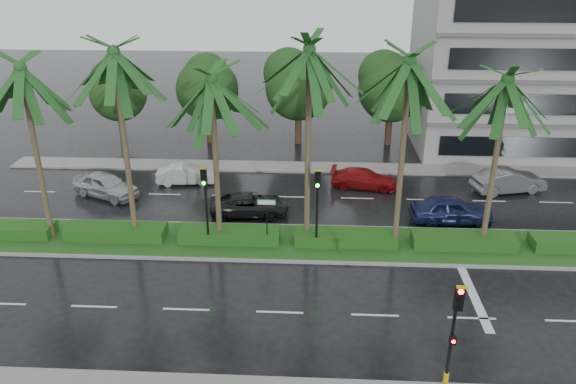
# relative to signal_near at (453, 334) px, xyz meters

# --- Properties ---
(ground) EXTENTS (120.00, 120.00, 0.00)m
(ground) POSITION_rel_signal_near_xyz_m (-6.00, 9.39, -2.50)
(ground) COLOR black
(ground) RESTS_ON ground
(far_sidewalk) EXTENTS (40.00, 2.00, 0.12)m
(far_sidewalk) POSITION_rel_signal_near_xyz_m (-6.00, 21.39, -2.44)
(far_sidewalk) COLOR slate
(far_sidewalk) RESTS_ON ground
(median) EXTENTS (36.00, 4.00, 0.15)m
(median) POSITION_rel_signal_near_xyz_m (-6.00, 10.39, -2.42)
(median) COLOR gray
(median) RESTS_ON ground
(hedge) EXTENTS (35.20, 1.40, 0.60)m
(hedge) POSITION_rel_signal_near_xyz_m (-6.00, 10.39, -2.05)
(hedge) COLOR #154513
(hedge) RESTS_ON median
(lane_markings) EXTENTS (34.00, 13.06, 0.01)m
(lane_markings) POSITION_rel_signal_near_xyz_m (-2.96, 8.96, -2.50)
(lane_markings) COLOR silver
(lane_markings) RESTS_ON ground
(palm_row) EXTENTS (26.30, 4.20, 10.60)m
(palm_row) POSITION_rel_signal_near_xyz_m (-7.25, 10.41, 6.08)
(palm_row) COLOR #453728
(palm_row) RESTS_ON median
(signal_near) EXTENTS (0.34, 0.45, 4.36)m
(signal_near) POSITION_rel_signal_near_xyz_m (0.00, 0.00, 0.00)
(signal_near) COLOR black
(signal_near) RESTS_ON near_sidewalk
(signal_median_left) EXTENTS (0.34, 0.42, 4.36)m
(signal_median_left) POSITION_rel_signal_near_xyz_m (-10.00, 9.69, 0.49)
(signal_median_left) COLOR black
(signal_median_left) RESTS_ON median
(signal_median_right) EXTENTS (0.34, 0.42, 4.36)m
(signal_median_right) POSITION_rel_signal_near_xyz_m (-4.50, 9.69, 0.49)
(signal_median_right) COLOR black
(signal_median_right) RESTS_ON median
(street_sign) EXTENTS (0.95, 0.09, 2.60)m
(street_sign) POSITION_rel_signal_near_xyz_m (-7.00, 9.87, -0.38)
(street_sign) COLOR black
(street_sign) RESTS_ON median
(bg_trees) EXTENTS (32.63, 5.11, 7.37)m
(bg_trees) POSITION_rel_signal_near_xyz_m (-5.04, 26.98, 2.03)
(bg_trees) COLOR #332517
(bg_trees) RESTS_ON ground
(building) EXTENTS (16.00, 10.00, 12.00)m
(building) POSITION_rel_signal_near_xyz_m (11.00, 27.39, 3.50)
(building) COLOR gray
(building) RESTS_ON ground
(car_silver) EXTENTS (3.42, 4.69, 1.48)m
(car_silver) POSITION_rel_signal_near_xyz_m (-17.50, 15.92, -1.76)
(car_silver) COLOR #ACAFB4
(car_silver) RESTS_ON ground
(car_white) EXTENTS (1.76, 3.93, 1.25)m
(car_white) POSITION_rel_signal_near_xyz_m (-13.00, 18.25, -1.88)
(car_white) COLOR #B4B4B4
(car_white) RESTS_ON ground
(car_darkgrey) EXTENTS (2.42, 4.66, 1.25)m
(car_darkgrey) POSITION_rel_signal_near_xyz_m (-8.36, 13.80, -1.88)
(car_darkgrey) COLOR black
(car_darkgrey) RESTS_ON ground
(car_red) EXTENTS (2.30, 4.41, 1.22)m
(car_red) POSITION_rel_signal_near_xyz_m (-1.50, 18.16, -1.89)
(car_red) COLOR maroon
(car_red) RESTS_ON ground
(car_blue) EXTENTS (2.01, 4.59, 1.54)m
(car_blue) POSITION_rel_signal_near_xyz_m (3.00, 13.39, -1.73)
(car_blue) COLOR navy
(car_blue) RESTS_ON ground
(car_grey) EXTENTS (2.66, 4.80, 1.50)m
(car_grey) POSITION_rel_signal_near_xyz_m (7.50, 17.93, -1.75)
(car_grey) COLOR #5D5F62
(car_grey) RESTS_ON ground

